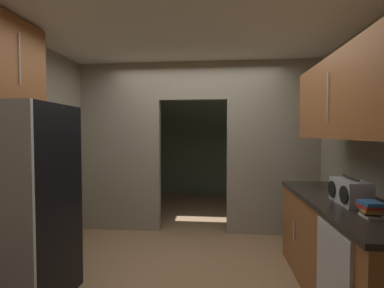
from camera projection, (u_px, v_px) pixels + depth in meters
ground at (186, 277)px, 2.94m from camera, size 20.00×20.00×0.00m
kitchen_overhead_slab at (190, 38)px, 3.26m from camera, size 4.03×6.80×0.06m
kitchen_partition at (197, 142)px, 4.28m from camera, size 3.63×0.12×2.59m
adjoining_room_shell at (204, 143)px, 6.21m from camera, size 3.63×2.81×2.59m
refrigerator at (22, 204)px, 2.48m from camera, size 0.74×0.77×1.77m
lower_cabinet_run at (346, 252)px, 2.48m from camera, size 0.69×2.01×0.92m
dishwasher at (332, 288)px, 1.96m from camera, size 0.02×0.56×0.86m
upper_cabinet_counterside at (349, 97)px, 2.43m from camera, size 0.36×1.81×0.73m
upper_cabinet_fridgeside at (1, 60)px, 2.55m from camera, size 0.36×0.81×0.77m
boombox at (350, 192)px, 2.35m from camera, size 0.20×0.40×0.23m
book_stack at (370, 209)px, 1.97m from camera, size 0.14×0.17×0.12m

